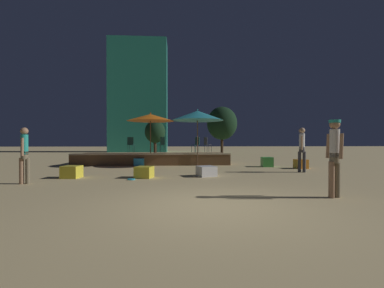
% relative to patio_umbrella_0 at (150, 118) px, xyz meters
% --- Properties ---
extents(ground_plane, '(120.00, 120.00, 0.00)m').
position_rel_patio_umbrella_0_xyz_m(ground_plane, '(2.20, -8.91, -2.62)').
color(ground_plane, tan).
extents(wooden_deck, '(8.66, 2.79, 0.67)m').
position_rel_patio_umbrella_0_xyz_m(wooden_deck, '(0.05, 1.17, -2.32)').
color(wooden_deck, brown).
rests_on(wooden_deck, ground).
extents(patio_umbrella_0, '(2.55, 2.55, 2.89)m').
position_rel_patio_umbrella_0_xyz_m(patio_umbrella_0, '(0.00, 0.00, 0.00)').
color(patio_umbrella_0, brown).
rests_on(patio_umbrella_0, ground).
extents(patio_umbrella_1, '(2.82, 2.82, 3.06)m').
position_rel_patio_umbrella_0_xyz_m(patio_umbrella_1, '(2.55, -0.26, 0.10)').
color(patio_umbrella_1, brown).
rests_on(patio_umbrella_1, ground).
extents(cube_seat_0, '(0.64, 0.64, 0.43)m').
position_rel_patio_umbrella_0_xyz_m(cube_seat_0, '(-2.35, -4.62, -2.40)').
color(cube_seat_0, yellow).
rests_on(cube_seat_0, ground).
extents(cube_seat_1, '(0.79, 0.79, 0.38)m').
position_rel_patio_umbrella_0_xyz_m(cube_seat_1, '(2.55, -4.45, -2.43)').
color(cube_seat_1, white).
rests_on(cube_seat_1, ground).
extents(cube_seat_2, '(0.58, 0.58, 0.50)m').
position_rel_patio_umbrella_0_xyz_m(cube_seat_2, '(6.11, -1.08, -2.37)').
color(cube_seat_2, '#4CC651').
rests_on(cube_seat_2, ground).
extents(cube_seat_3, '(0.70, 0.70, 0.41)m').
position_rel_patio_umbrella_0_xyz_m(cube_seat_3, '(0.25, -4.74, -2.41)').
color(cube_seat_3, yellow).
rests_on(cube_seat_3, ground).
extents(cube_seat_4, '(0.56, 0.56, 0.44)m').
position_rel_patio_umbrella_0_xyz_m(cube_seat_4, '(7.46, -1.98, -2.40)').
color(cube_seat_4, orange).
rests_on(cube_seat_4, ground).
extents(cube_seat_5, '(0.55, 0.55, 0.41)m').
position_rel_patio_umbrella_0_xyz_m(cube_seat_5, '(-0.57, -0.17, -2.41)').
color(cube_seat_5, '#2D9EDB').
rests_on(cube_seat_5, ground).
extents(person_0, '(0.33, 0.53, 1.90)m').
position_rel_patio_umbrella_0_xyz_m(person_0, '(6.76, -3.47, -1.55)').
color(person_0, '#3F3F47').
rests_on(person_0, ground).
extents(person_1, '(0.30, 0.47, 1.83)m').
position_rel_patio_umbrella_0_xyz_m(person_1, '(5.13, -8.32, -1.56)').
color(person_1, '#72664C').
rests_on(person_1, ground).
extents(person_2, '(0.30, 0.49, 1.75)m').
position_rel_patio_umbrella_0_xyz_m(person_2, '(-3.28, -5.88, -1.66)').
color(person_2, '#72664C').
rests_on(person_2, ground).
extents(bistro_chair_0, '(0.48, 0.48, 0.90)m').
position_rel_patio_umbrella_0_xyz_m(bistro_chair_0, '(2.58, 0.94, -1.40)').
color(bistro_chair_0, '#1E4C47').
rests_on(bistro_chair_0, wooden_deck).
extents(bistro_chair_1, '(0.45, 0.45, 0.90)m').
position_rel_patio_umbrella_0_xyz_m(bistro_chair_1, '(3.24, 1.31, -1.40)').
color(bistro_chair_1, '#47474C').
rests_on(bistro_chair_1, wooden_deck).
extents(bistro_chair_2, '(0.41, 0.41, 0.90)m').
position_rel_patio_umbrella_0_xyz_m(bistro_chair_2, '(-1.23, 0.93, -1.40)').
color(bistro_chair_2, '#1E4C47').
rests_on(bistro_chair_2, wooden_deck).
extents(bistro_chair_3, '(0.48, 0.48, 0.90)m').
position_rel_patio_umbrella_0_xyz_m(bistro_chair_3, '(0.54, 1.05, -1.40)').
color(bistro_chair_3, '#1E4C47').
rests_on(bistro_chair_3, wooden_deck).
extents(frisbee_disc, '(0.27, 0.27, 0.03)m').
position_rel_patio_umbrella_0_xyz_m(frisbee_disc, '(-0.12, -5.23, -2.60)').
color(frisbee_disc, '#33B2D8').
rests_on(frisbee_disc, ground).
extents(background_tree_0, '(3.14, 3.14, 4.93)m').
position_rel_patio_umbrella_0_xyz_m(background_tree_0, '(6.14, 12.47, 0.58)').
color(background_tree_0, '#3D2B1C').
rests_on(background_tree_0, ground).
extents(background_tree_1, '(2.03, 2.03, 3.38)m').
position_rel_patio_umbrella_0_xyz_m(background_tree_1, '(-0.74, 11.61, -0.37)').
color(background_tree_1, '#3D2B1C').
rests_on(background_tree_1, ground).
extents(distant_building, '(7.07, 3.37, 13.89)m').
position_rel_patio_umbrella_0_xyz_m(distant_building, '(-3.35, 18.53, 4.33)').
color(distant_building, teal).
rests_on(distant_building, ground).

